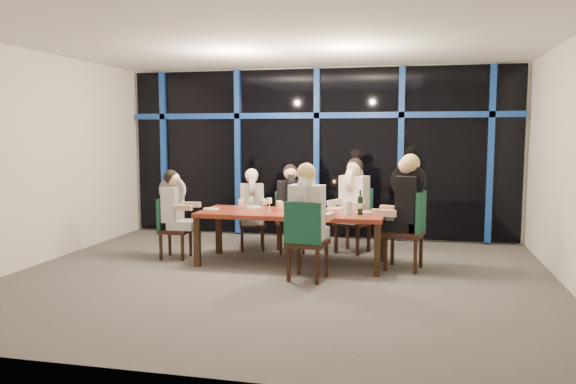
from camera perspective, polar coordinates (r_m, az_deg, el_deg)
name	(u,v)px	position (r m, az deg, el deg)	size (l,w,h in m)	color
room	(277,119)	(7.06, -1.08, 7.40)	(7.04, 7.00, 3.02)	#5C5751
window_wall	(318,150)	(9.93, 3.04, 4.25)	(6.86, 0.43, 2.94)	black
dining_table	(291,216)	(7.92, 0.32, -2.50)	(2.60, 1.00, 0.75)	maroon
chair_far_left	(252,218)	(9.03, -3.69, -2.68)	(0.52, 0.52, 0.88)	black
chair_far_mid	(290,218)	(8.80, 0.18, -2.69)	(0.56, 0.56, 0.94)	black
chair_far_right	(355,216)	(8.83, 6.86, -2.46)	(0.60, 0.60, 1.00)	black
chair_end_left	(170,225)	(8.50, -11.86, -3.27)	(0.43, 0.43, 0.90)	black
chair_end_right	(411,226)	(7.76, 12.40, -3.43)	(0.58, 0.58, 1.08)	black
chair_near_mid	(305,237)	(7.01, 1.79, -4.58)	(0.53, 0.53, 1.01)	black
diner_far_left	(252,197)	(8.91, -3.68, -0.52)	(0.53, 0.60, 0.86)	black
diner_far_mid	(290,195)	(8.68, 0.25, -0.34)	(0.57, 0.64, 0.91)	black
diner_far_right	(353,191)	(8.71, 6.63, 0.05)	(0.62, 0.69, 0.98)	silver
diner_end_left	(175,201)	(8.43, -11.43, -0.89)	(0.56, 0.45, 0.87)	black
diner_end_right	(405,195)	(7.72, 11.81, -0.29)	(0.71, 0.59, 1.05)	black
diner_near_mid	(308,204)	(7.03, 2.03, -1.25)	(0.54, 0.66, 0.99)	silver
plate_far_left	(254,207)	(8.37, -3.51, -1.54)	(0.24, 0.24, 0.01)	white
plate_far_mid	(296,209)	(8.14, 0.82, -1.73)	(0.24, 0.24, 0.01)	white
plate_far_right	(335,208)	(8.24, 4.78, -1.66)	(0.24, 0.24, 0.01)	white
plate_end_left	(211,209)	(8.24, -7.78, -1.69)	(0.24, 0.24, 0.01)	white
plate_end_right	(364,212)	(7.89, 7.75, -2.04)	(0.24, 0.24, 0.01)	white
plate_near_mid	(321,215)	(7.59, 3.39, -2.31)	(0.24, 0.24, 0.01)	white
wine_bottle	(360,205)	(7.66, 7.34, -1.34)	(0.08, 0.08, 0.34)	black
water_pitcher	(348,208)	(7.67, 6.08, -1.61)	(0.11, 0.10, 0.18)	silver
tea_light	(288,212)	(7.75, -0.02, -2.06)	(0.05, 0.05, 0.03)	#F69D4A
wine_glass_a	(269,202)	(7.93, -1.91, -0.98)	(0.07, 0.07, 0.19)	silver
wine_glass_b	(296,201)	(8.08, 0.82, -0.89)	(0.07, 0.07, 0.18)	silver
wine_glass_c	(329,204)	(7.76, 4.21, -1.23)	(0.07, 0.07, 0.18)	silver
wine_glass_d	(251,200)	(8.23, -3.79, -0.80)	(0.07, 0.07, 0.18)	silver
wine_glass_e	(362,202)	(7.94, 7.57, -1.03)	(0.07, 0.07, 0.19)	silver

